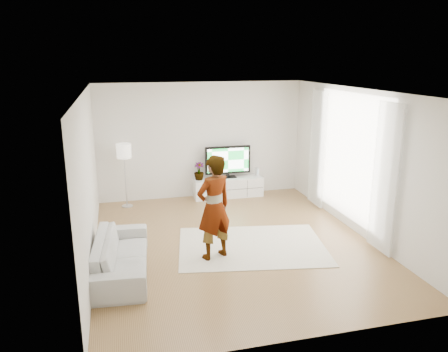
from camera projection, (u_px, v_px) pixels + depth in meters
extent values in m
plane|color=#997345|center=(234.00, 243.00, 8.17)|extent=(6.00, 6.00, 0.00)
plane|color=white|center=(235.00, 91.00, 7.43)|extent=(6.00, 6.00, 0.00)
cube|color=silver|center=(89.00, 180.00, 7.21)|extent=(0.02, 6.00, 2.80)
cube|color=silver|center=(359.00, 163.00, 8.39)|extent=(0.02, 6.00, 2.80)
cube|color=silver|center=(201.00, 141.00, 10.61)|extent=(5.00, 0.02, 2.80)
cube|color=silver|center=(304.00, 234.00, 4.99)|extent=(5.00, 0.02, 2.80)
cube|color=white|center=(351.00, 157.00, 8.65)|extent=(0.01, 2.60, 2.50)
cube|color=white|center=(385.00, 179.00, 7.44)|extent=(0.04, 0.70, 2.60)
cube|color=white|center=(317.00, 149.00, 9.87)|extent=(0.04, 0.70, 2.60)
cube|color=white|center=(228.00, 187.00, 10.83)|extent=(1.71, 0.48, 0.48)
cube|color=black|center=(231.00, 190.00, 10.61)|extent=(1.66, 0.00, 0.01)
cube|color=black|center=(213.00, 191.00, 10.50)|extent=(0.01, 0.00, 0.42)
cube|color=black|center=(247.00, 189.00, 10.71)|extent=(0.01, 0.00, 0.42)
cube|color=black|center=(228.00, 177.00, 10.80)|extent=(0.40, 0.22, 0.02)
cube|color=black|center=(228.00, 175.00, 10.78)|extent=(0.08, 0.05, 0.08)
cube|color=black|center=(228.00, 160.00, 10.68)|extent=(1.13, 0.06, 0.69)
cube|color=green|center=(228.00, 160.00, 10.65)|extent=(1.03, 0.01, 0.59)
cube|color=white|center=(257.00, 172.00, 10.92)|extent=(0.08, 0.16, 0.21)
cube|color=#4CB2FF|center=(258.00, 172.00, 10.84)|extent=(0.01, 0.00, 0.11)
imported|color=#3F7238|center=(199.00, 171.00, 10.54)|extent=(0.28, 0.28, 0.43)
cube|color=beige|center=(252.00, 246.00, 8.01)|extent=(2.93, 2.32, 0.01)
imported|color=#334772|center=(214.00, 208.00, 7.33)|extent=(0.77, 0.65, 1.81)
imported|color=#BABAB5|center=(121.00, 255.00, 6.97)|extent=(0.97, 2.12, 0.60)
cylinder|color=silver|center=(127.00, 206.00, 10.16)|extent=(0.26, 0.26, 0.02)
cylinder|color=silver|center=(126.00, 182.00, 10.01)|extent=(0.03, 0.03, 1.14)
cylinder|color=white|center=(124.00, 151.00, 9.82)|extent=(0.33, 0.33, 0.32)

